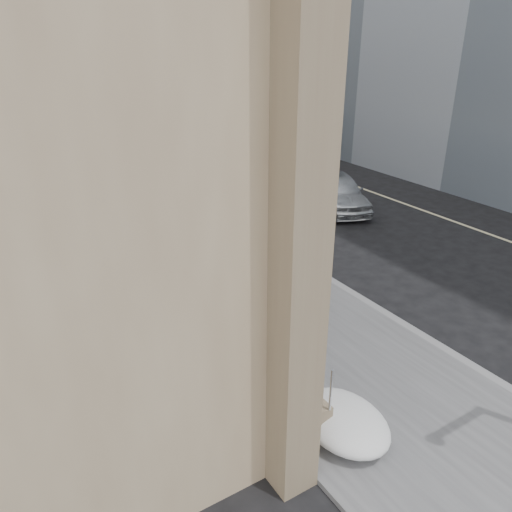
% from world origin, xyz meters
% --- Properties ---
extents(ground, '(140.00, 140.00, 0.00)m').
position_xyz_m(ground, '(0.00, 0.00, 0.00)').
color(ground, black).
rests_on(ground, ground).
extents(sidewalk, '(5.00, 80.00, 0.12)m').
position_xyz_m(sidewalk, '(0.00, 10.00, 0.06)').
color(sidewalk, '#49494B').
rests_on(sidewalk, ground).
extents(curb, '(0.24, 80.00, 0.12)m').
position_xyz_m(curb, '(2.62, 10.00, 0.06)').
color(curb, slate).
rests_on(curb, ground).
extents(lane_line, '(0.15, 70.00, 0.01)m').
position_xyz_m(lane_line, '(10.50, 10.00, 0.01)').
color(lane_line, '#BFB78C').
rests_on(lane_line, ground).
extents(far_podium, '(2.00, 80.00, 4.00)m').
position_xyz_m(far_podium, '(15.50, 10.00, 2.00)').
color(far_podium, '#79644E').
rests_on(far_podium, ground).
extents(streetlight_mid, '(1.71, 0.24, 8.00)m').
position_xyz_m(streetlight_mid, '(2.74, 14.00, 4.58)').
color(streetlight_mid, '#2D2D30').
rests_on(streetlight_mid, ground).
extents(streetlight_far, '(1.71, 0.24, 8.00)m').
position_xyz_m(streetlight_far, '(2.74, 34.00, 4.58)').
color(streetlight_far, '#2D2D30').
rests_on(streetlight_far, ground).
extents(traffic_signal, '(4.10, 0.22, 6.00)m').
position_xyz_m(traffic_signal, '(2.07, 22.00, 4.00)').
color(traffic_signal, '#2D2D30').
rests_on(traffic_signal, ground).
extents(snow_bank, '(1.70, 18.10, 0.76)m').
position_xyz_m(snow_bank, '(-1.42, 8.11, 0.47)').
color(snow_bank, silver).
rests_on(snow_bank, sidewalk).
extents(mounted_horse_left, '(1.38, 2.43, 2.63)m').
position_xyz_m(mounted_horse_left, '(0.06, 2.63, 1.16)').
color(mounted_horse_left, '#412613').
rests_on(mounted_horse_left, sidewalk).
extents(mounted_horse_right, '(1.83, 2.00, 2.65)m').
position_xyz_m(mounted_horse_right, '(1.57, 4.04, 1.22)').
color(mounted_horse_right, '#3D2311').
rests_on(mounted_horse_right, sidewalk).
extents(pedestrian, '(1.13, 0.57, 1.86)m').
position_xyz_m(pedestrian, '(-0.10, 2.93, 1.05)').
color(pedestrian, black).
rests_on(pedestrian, sidewalk).
extents(car_silver, '(3.38, 4.94, 1.56)m').
position_xyz_m(car_silver, '(7.48, 8.68, 0.78)').
color(car_silver, '#B0B4B8').
rests_on(car_silver, ground).
extents(car_grey, '(2.12, 4.39, 1.23)m').
position_xyz_m(car_grey, '(11.47, 18.23, 0.62)').
color(car_grey, slate).
rests_on(car_grey, ground).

